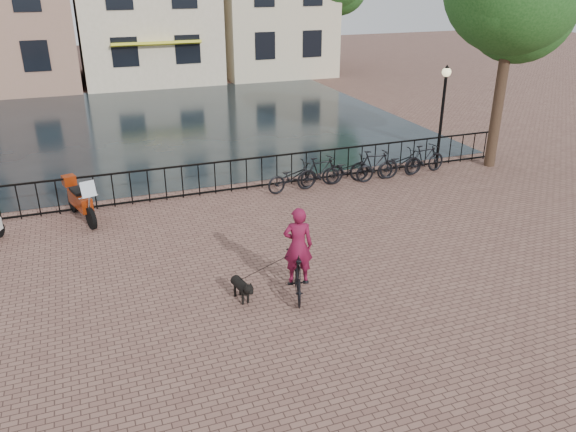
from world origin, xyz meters
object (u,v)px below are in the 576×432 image
object	(u,v)px
cyclist	(298,257)
dog	(241,288)
motorcycle	(80,196)
lamp_post	(443,101)

from	to	relation	value
cyclist	dog	bearing A→B (deg)	8.10
cyclist	motorcycle	size ratio (longest dim) A/B	1.16
dog	lamp_post	bearing A→B (deg)	22.94
cyclist	lamp_post	bearing A→B (deg)	-123.15
lamp_post	motorcycle	world-z (taller)	lamp_post
cyclist	dog	xyz separation A→B (m)	(-1.17, 0.21, -0.61)
lamp_post	cyclist	xyz separation A→B (m)	(-7.50, -5.97, -1.50)
lamp_post	motorcycle	bearing A→B (deg)	-178.65
lamp_post	dog	distance (m)	10.62
motorcycle	lamp_post	bearing A→B (deg)	-15.34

